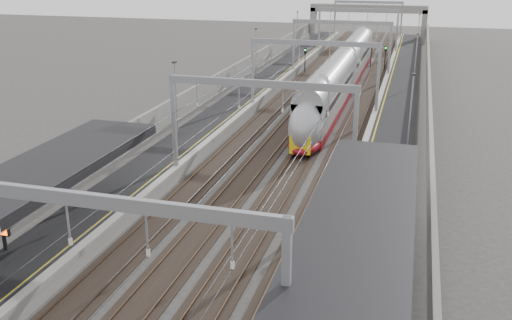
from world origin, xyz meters
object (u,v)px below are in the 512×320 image
Objects in this scene: bench at (367,316)px; signal_green at (305,56)px; overbridge at (368,13)px; train at (340,80)px.

signal_green is (-13.89, 58.17, 0.84)m from bench.
overbridge is 11.62× the size of bench.
bench is at bearing -84.70° from overbridge.
overbridge is 0.45× the size of train.
bench is at bearing -76.57° from signal_green.
signal_green reaches higher than bench.
bench is 59.81m from signal_green.
train is at bearing -63.77° from signal_green.
overbridge reaches higher than bench.
train is 45.15m from bench.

